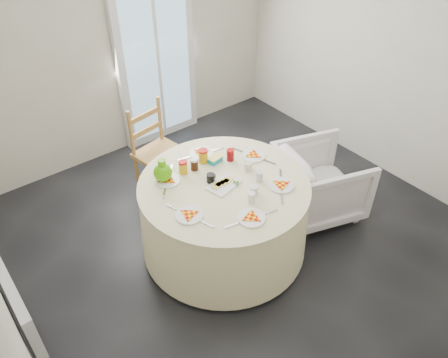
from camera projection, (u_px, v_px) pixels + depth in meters
floor at (236, 232)px, 4.24m from camera, size 4.00×4.00×0.00m
wall_back at (119, 41)px, 4.67m from camera, size 4.00×0.02×2.60m
wall_right at (391, 54)px, 4.40m from camera, size 0.02×4.00×2.60m
glass_door at (156, 56)px, 4.99m from camera, size 1.00×0.08×2.10m
radiator at (14, 297)px, 3.19m from camera, size 0.07×1.00×0.55m
table at (224, 217)px, 3.87m from camera, size 1.49×1.49×0.75m
wooden_chair at (161, 155)px, 4.45m from camera, size 0.52×0.50×1.00m
armchair at (320, 179)px, 4.26m from camera, size 0.91×0.94×0.78m
place_settings at (224, 182)px, 3.62m from camera, size 1.38×1.38×0.02m
jar_cluster at (206, 160)px, 3.78m from camera, size 0.54×0.34×0.14m
butter_tub at (215, 159)px, 3.86m from camera, size 0.14×0.11×0.05m
green_pitcher at (162, 169)px, 3.60m from camera, size 0.18×0.18×0.20m
cheese_platter at (224, 183)px, 3.60m from camera, size 0.32×0.24×0.04m
mugs_glasses at (237, 175)px, 3.63m from camera, size 0.59×0.59×0.09m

